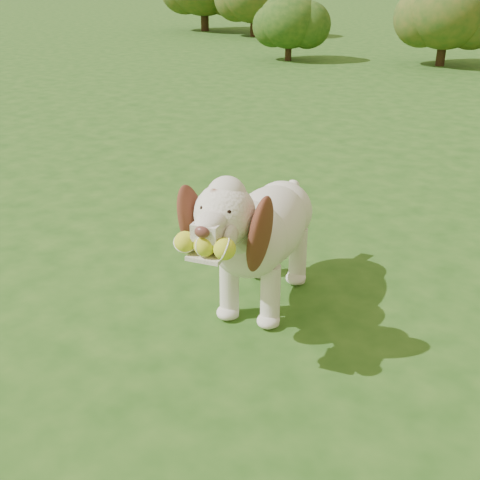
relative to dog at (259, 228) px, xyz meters
The scene contains 4 objects.
ground 0.68m from the dog, 47.50° to the left, with size 80.00×80.00×0.00m, color #204915.
dog is the anchor object (origin of this frame).
shrub_a 8.85m from the dog, 116.94° to the left, with size 1.14×1.14×1.18m.
shrub_b 8.87m from the dog, 99.37° to the left, with size 1.49×1.49×1.54m.
Camera 1 is at (1.03, -2.74, 1.65)m, focal length 45.00 mm.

